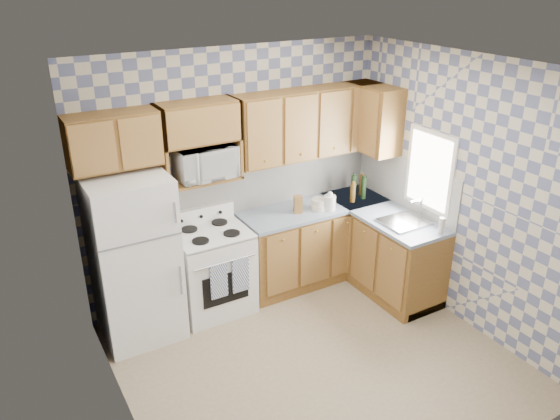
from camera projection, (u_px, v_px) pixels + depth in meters
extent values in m
plane|color=#786950|center=(315.00, 359.00, 5.16)|extent=(3.40, 3.40, 0.00)
cube|color=slate|center=(236.00, 175.00, 5.87)|extent=(3.40, 0.02, 2.70)
cube|color=slate|center=(462.00, 193.00, 5.39)|extent=(0.02, 3.20, 2.70)
cube|color=white|center=(269.00, 181.00, 6.11)|extent=(2.60, 0.02, 0.56)
cube|color=white|center=(405.00, 182.00, 6.07)|extent=(0.02, 1.60, 0.56)
cube|color=white|center=(134.00, 259.00, 5.22)|extent=(0.75, 0.70, 1.68)
cube|color=white|center=(213.00, 272.00, 5.77)|extent=(0.76, 0.65, 0.90)
cube|color=silver|center=(210.00, 233.00, 5.58)|extent=(0.76, 0.65, 0.02)
cube|color=white|center=(200.00, 215.00, 5.76)|extent=(0.76, 0.08, 0.17)
cube|color=navy|center=(219.00, 281.00, 5.42)|extent=(0.18, 0.02, 0.38)
cube|color=navy|center=(240.00, 275.00, 5.53)|extent=(0.18, 0.02, 0.38)
cube|color=brown|center=(314.00, 243.00, 6.38)|extent=(1.75, 0.60, 0.88)
cube|color=brown|center=(380.00, 249.00, 6.25)|extent=(0.60, 1.60, 0.88)
cube|color=gray|center=(315.00, 207.00, 6.19)|extent=(1.77, 0.63, 0.04)
cube|color=gray|center=(382.00, 212.00, 6.06)|extent=(0.63, 1.60, 0.04)
cube|color=brown|center=(310.00, 123.00, 5.92)|extent=(1.75, 0.33, 0.74)
cube|color=brown|center=(113.00, 140.00, 4.90)|extent=(0.82, 0.33, 0.50)
cube|color=brown|center=(372.00, 118.00, 6.09)|extent=(0.33, 0.70, 0.74)
cube|color=brown|center=(201.00, 180.00, 5.49)|extent=(0.80, 0.33, 0.03)
imported|color=white|center=(204.00, 162.00, 5.45)|extent=(0.61, 0.43, 0.33)
cube|color=#B7B7BC|center=(404.00, 222.00, 5.78)|extent=(0.48, 0.40, 0.03)
cube|color=silver|center=(430.00, 171.00, 5.69)|extent=(0.02, 0.66, 0.86)
cylinder|color=black|center=(353.00, 187.00, 6.33)|extent=(0.06, 0.06, 0.28)
cylinder|color=black|center=(363.00, 188.00, 6.33)|extent=(0.06, 0.06, 0.26)
cylinder|color=#4F3613|center=(362.00, 185.00, 6.44)|extent=(0.06, 0.06, 0.25)
cylinder|color=#4F3613|center=(353.00, 192.00, 6.25)|extent=(0.06, 0.06, 0.23)
cube|color=brown|center=(298.00, 204.00, 5.97)|extent=(0.11, 0.11, 0.19)
cylinder|color=white|center=(330.00, 203.00, 6.05)|extent=(0.13, 0.13, 0.17)
cylinder|color=beige|center=(442.00, 226.00, 5.51)|extent=(0.06, 0.06, 0.17)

